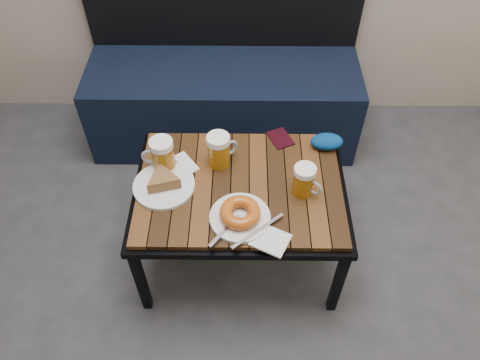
{
  "coord_description": "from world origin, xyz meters",
  "views": [
    {
      "loc": [
        -0.03,
        -0.24,
        1.87
      ],
      "look_at": [
        -0.04,
        0.95,
        0.5
      ],
      "focal_mm": 35.0,
      "sensor_mm": 36.0,
      "label": 1
    }
  ],
  "objects_px": {
    "plate_bagel": "(240,215)",
    "knit_pouch": "(327,142)",
    "cafe_table": "(240,192)",
    "beer_mug_left": "(162,155)",
    "plate_pie": "(163,183)",
    "bench": "(224,94)",
    "passport_navy": "(164,183)",
    "beer_mug_centre": "(219,150)",
    "passport_burgundy": "(280,138)",
    "beer_mug_right": "(304,181)"
  },
  "relations": [
    {
      "from": "plate_bagel",
      "to": "knit_pouch",
      "type": "bearing_deg",
      "value": 46.76
    },
    {
      "from": "cafe_table",
      "to": "knit_pouch",
      "type": "xyz_separation_m",
      "value": [
        0.36,
        0.22,
        0.07
      ]
    },
    {
      "from": "knit_pouch",
      "to": "beer_mug_left",
      "type": "bearing_deg",
      "value": -169.13
    },
    {
      "from": "beer_mug_left",
      "to": "plate_pie",
      "type": "relative_size",
      "value": 0.62
    },
    {
      "from": "plate_pie",
      "to": "cafe_table",
      "type": "bearing_deg",
      "value": 2.86
    },
    {
      "from": "bench",
      "to": "knit_pouch",
      "type": "bearing_deg",
      "value": -52.73
    },
    {
      "from": "cafe_table",
      "to": "bench",
      "type": "bearing_deg",
      "value": 96.65
    },
    {
      "from": "passport_navy",
      "to": "cafe_table",
      "type": "bearing_deg",
      "value": 70.55
    },
    {
      "from": "beer_mug_centre",
      "to": "passport_burgundy",
      "type": "bearing_deg",
      "value": -4.08
    },
    {
      "from": "beer_mug_right",
      "to": "plate_bagel",
      "type": "bearing_deg",
      "value": -117.53
    },
    {
      "from": "plate_bagel",
      "to": "passport_navy",
      "type": "relative_size",
      "value": 2.33
    },
    {
      "from": "plate_pie",
      "to": "passport_navy",
      "type": "distance_m",
      "value": 0.03
    },
    {
      "from": "bench",
      "to": "plate_bagel",
      "type": "distance_m",
      "value": 1.01
    },
    {
      "from": "cafe_table",
      "to": "beer_mug_centre",
      "type": "relative_size",
      "value": 5.73
    },
    {
      "from": "bench",
      "to": "passport_burgundy",
      "type": "bearing_deg",
      "value": -64.35
    },
    {
      "from": "knit_pouch",
      "to": "cafe_table",
      "type": "bearing_deg",
      "value": -149.14
    },
    {
      "from": "bench",
      "to": "beer_mug_centre",
      "type": "height_order",
      "value": "bench"
    },
    {
      "from": "cafe_table",
      "to": "plate_pie",
      "type": "height_order",
      "value": "plate_pie"
    },
    {
      "from": "bench",
      "to": "beer_mug_centre",
      "type": "xyz_separation_m",
      "value": [
        0.01,
        -0.7,
        0.27
      ]
    },
    {
      "from": "passport_navy",
      "to": "passport_burgundy",
      "type": "distance_m",
      "value": 0.53
    },
    {
      "from": "bench",
      "to": "passport_navy",
      "type": "distance_m",
      "value": 0.86
    },
    {
      "from": "beer_mug_centre",
      "to": "passport_navy",
      "type": "xyz_separation_m",
      "value": [
        -0.22,
        -0.11,
        -0.07
      ]
    },
    {
      "from": "beer_mug_left",
      "to": "knit_pouch",
      "type": "xyz_separation_m",
      "value": [
        0.67,
        0.13,
        -0.04
      ]
    },
    {
      "from": "knit_pouch",
      "to": "passport_navy",
      "type": "bearing_deg",
      "value": -162.35
    },
    {
      "from": "passport_burgundy",
      "to": "plate_bagel",
      "type": "bearing_deg",
      "value": -135.95
    },
    {
      "from": "beer_mug_right",
      "to": "knit_pouch",
      "type": "relative_size",
      "value": 0.98
    },
    {
      "from": "passport_burgundy",
      "to": "beer_mug_left",
      "type": "bearing_deg",
      "value": 175.61
    },
    {
      "from": "beer_mug_left",
      "to": "beer_mug_centre",
      "type": "relative_size",
      "value": 1.01
    },
    {
      "from": "knit_pouch",
      "to": "beer_mug_centre",
      "type": "bearing_deg",
      "value": -167.49
    },
    {
      "from": "cafe_table",
      "to": "passport_navy",
      "type": "relative_size",
      "value": 7.16
    },
    {
      "from": "bench",
      "to": "plate_pie",
      "type": "distance_m",
      "value": 0.88
    },
    {
      "from": "passport_navy",
      "to": "plate_pie",
      "type": "bearing_deg",
      "value": -8.45
    },
    {
      "from": "beer_mug_left",
      "to": "beer_mug_centre",
      "type": "height_order",
      "value": "beer_mug_left"
    },
    {
      "from": "passport_burgundy",
      "to": "knit_pouch",
      "type": "bearing_deg",
      "value": -37.65
    },
    {
      "from": "passport_navy",
      "to": "passport_burgundy",
      "type": "xyz_separation_m",
      "value": [
        0.47,
        0.25,
        -0.0
      ]
    },
    {
      "from": "cafe_table",
      "to": "passport_burgundy",
      "type": "bearing_deg",
      "value": 56.72
    },
    {
      "from": "beer_mug_centre",
      "to": "beer_mug_right",
      "type": "relative_size",
      "value": 1.1
    },
    {
      "from": "cafe_table",
      "to": "passport_burgundy",
      "type": "height_order",
      "value": "passport_burgundy"
    },
    {
      "from": "bench",
      "to": "cafe_table",
      "type": "height_order",
      "value": "bench"
    },
    {
      "from": "beer_mug_left",
      "to": "beer_mug_right",
      "type": "height_order",
      "value": "beer_mug_left"
    },
    {
      "from": "beer_mug_right",
      "to": "knit_pouch",
      "type": "bearing_deg",
      "value": 98.36
    },
    {
      "from": "plate_bagel",
      "to": "passport_navy",
      "type": "distance_m",
      "value": 0.35
    },
    {
      "from": "beer_mug_right",
      "to": "plate_bagel",
      "type": "relative_size",
      "value": 0.49
    },
    {
      "from": "bench",
      "to": "passport_burgundy",
      "type": "distance_m",
      "value": 0.65
    },
    {
      "from": "plate_pie",
      "to": "plate_bagel",
      "type": "relative_size",
      "value": 0.88
    },
    {
      "from": "knit_pouch",
      "to": "beer_mug_right",
      "type": "bearing_deg",
      "value": -115.34
    },
    {
      "from": "beer_mug_centre",
      "to": "passport_burgundy",
      "type": "xyz_separation_m",
      "value": [
        0.25,
        0.14,
        -0.07
      ]
    },
    {
      "from": "passport_navy",
      "to": "plate_bagel",
      "type": "bearing_deg",
      "value": 41.92
    },
    {
      "from": "plate_bagel",
      "to": "bench",
      "type": "bearing_deg",
      "value": 95.63
    },
    {
      "from": "beer_mug_centre",
      "to": "beer_mug_right",
      "type": "height_order",
      "value": "beer_mug_centre"
    }
  ]
}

